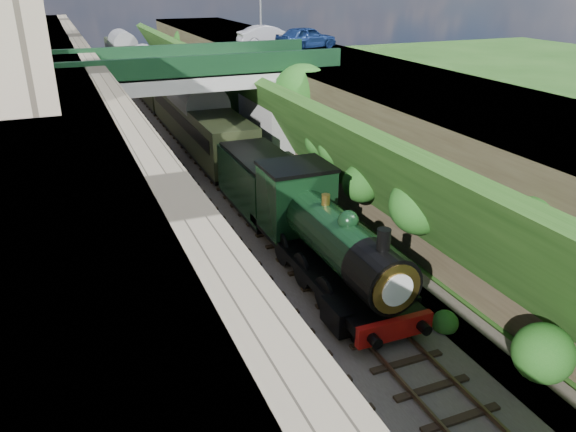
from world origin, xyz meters
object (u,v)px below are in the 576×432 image
object	(u,v)px
tree	(303,97)
car_blue	(306,38)
tender	(261,186)
road_bridge	(207,102)
locomotive	(326,240)
car_silver	(269,36)
lamppost	(261,0)

from	to	relation	value
tree	car_blue	size ratio (longest dim) A/B	1.38
car_blue	tender	size ratio (longest dim) A/B	0.79
road_bridge	locomotive	world-z (taller)	road_bridge
tree	tender	size ratio (longest dim) A/B	1.10
car_silver	tender	size ratio (longest dim) A/B	0.78
car_silver	tender	world-z (taller)	car_silver
tree	car_blue	world-z (taller)	car_blue
tender	road_bridge	bearing A→B (deg)	91.64
car_silver	locomotive	bearing A→B (deg)	166.43
lamppost	car_silver	world-z (taller)	lamppost
locomotive	car_blue	bearing A→B (deg)	67.85
car_blue	tender	world-z (taller)	car_blue
car_blue	car_silver	xyz separation A→B (m)	(-1.94, 2.53, -0.04)
car_silver	tender	xyz separation A→B (m)	(-6.85, -16.75, -5.41)
lamppost	locomotive	size ratio (longest dim) A/B	0.59
tree	lamppost	world-z (taller)	lamppost
lamppost	car_silver	size ratio (longest dim) A/B	1.27
car_blue	car_silver	distance (m)	3.19
car_blue	lamppost	bearing A→B (deg)	36.15
tender	locomotive	bearing A→B (deg)	-90.00
lamppost	locomotive	xyz separation A→B (m)	(-6.08, -23.65, -7.67)
tree	car_blue	bearing A→B (deg)	64.89
road_bridge	locomotive	xyz separation A→B (m)	(0.26, -16.28, -2.18)
road_bridge	tree	bearing A→B (deg)	-34.32
road_bridge	car_silver	bearing A→B (deg)	47.78
locomotive	lamppost	bearing A→B (deg)	75.58
road_bridge	lamppost	xyz separation A→B (m)	(6.34, 7.36, 5.49)
road_bridge	car_blue	xyz separation A→B (m)	(9.04, 5.30, 2.99)
tree	car_silver	bearing A→B (deg)	79.23
car_silver	locomotive	distance (m)	25.58
locomotive	tender	world-z (taller)	locomotive
car_blue	car_silver	size ratio (longest dim) A/B	1.01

